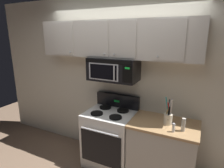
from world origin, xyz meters
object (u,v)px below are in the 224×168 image
at_px(stove_range, 110,137).
at_px(pepper_mill, 183,125).
at_px(salt_shaker, 173,128).
at_px(over_range_microwave, 113,69).
at_px(utensil_crock_cream, 168,117).

bearing_deg(stove_range, pepper_mill, -6.21).
xyz_separation_m(salt_shaker, pepper_mill, (0.11, 0.08, 0.03)).
xyz_separation_m(over_range_microwave, utensil_crock_cream, (0.89, -0.12, -0.57)).
bearing_deg(utensil_crock_cream, pepper_mill, -28.84).
xyz_separation_m(utensil_crock_cream, salt_shaker, (0.10, -0.19, -0.05)).
bearing_deg(pepper_mill, over_range_microwave, 167.87).
distance_m(utensil_crock_cream, pepper_mill, 0.24).
relative_size(utensil_crock_cream, pepper_mill, 2.25).
bearing_deg(pepper_mill, utensil_crock_cream, 151.16).
distance_m(utensil_crock_cream, salt_shaker, 0.22).
xyz_separation_m(stove_range, utensil_crock_cream, (0.89, -0.00, 0.54)).
bearing_deg(stove_range, salt_shaker, -11.26).
bearing_deg(pepper_mill, stove_range, 173.79).
relative_size(stove_range, salt_shaker, 9.58).
distance_m(salt_shaker, pepper_mill, 0.14).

